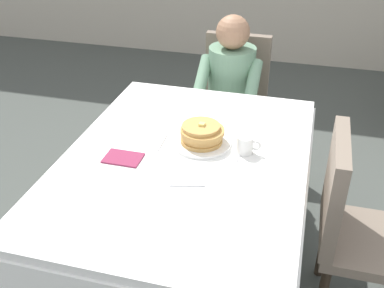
{
  "coord_description": "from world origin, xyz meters",
  "views": [
    {
      "loc": [
        0.5,
        -1.72,
        1.88
      ],
      "look_at": [
        0.02,
        0.04,
        0.79
      ],
      "focal_mm": 43.28,
      "sensor_mm": 36.0,
      "label": 1
    }
  ],
  "objects_px": {
    "plate_breakfast": "(202,143)",
    "chair_right_side": "(352,221)",
    "breakfast_stack": "(202,134)",
    "cup_coffee": "(245,145)",
    "dining_table_main": "(185,173)",
    "diner_person": "(230,85)",
    "spoon_near_edge": "(187,185)",
    "fork_left_of_plate": "(163,141)",
    "knife_right_of_plate": "(240,151)",
    "chair_diner": "(234,95)"
  },
  "relations": [
    {
      "from": "plate_breakfast",
      "to": "chair_right_side",
      "type": "bearing_deg",
      "value": -10.07
    },
    {
      "from": "plate_breakfast",
      "to": "breakfast_stack",
      "type": "distance_m",
      "value": 0.05
    },
    {
      "from": "plate_breakfast",
      "to": "cup_coffee",
      "type": "xyz_separation_m",
      "value": [
        0.21,
        -0.02,
        0.03
      ]
    },
    {
      "from": "dining_table_main",
      "to": "diner_person",
      "type": "relative_size",
      "value": 1.36
    },
    {
      "from": "breakfast_stack",
      "to": "plate_breakfast",
      "type": "bearing_deg",
      "value": -67.88
    },
    {
      "from": "diner_person",
      "to": "breakfast_stack",
      "type": "distance_m",
      "value": 0.89
    },
    {
      "from": "diner_person",
      "to": "plate_breakfast",
      "type": "bearing_deg",
      "value": 92.05
    },
    {
      "from": "spoon_near_edge",
      "to": "dining_table_main",
      "type": "bearing_deg",
      "value": 94.0
    },
    {
      "from": "dining_table_main",
      "to": "plate_breakfast",
      "type": "relative_size",
      "value": 5.44
    },
    {
      "from": "cup_coffee",
      "to": "fork_left_of_plate",
      "type": "height_order",
      "value": "cup_coffee"
    },
    {
      "from": "plate_breakfast",
      "to": "spoon_near_edge",
      "type": "bearing_deg",
      "value": -86.19
    },
    {
      "from": "breakfast_stack",
      "to": "cup_coffee",
      "type": "bearing_deg",
      "value": -6.0
    },
    {
      "from": "dining_table_main",
      "to": "plate_breakfast",
      "type": "height_order",
      "value": "plate_breakfast"
    },
    {
      "from": "knife_right_of_plate",
      "to": "spoon_near_edge",
      "type": "distance_m",
      "value": 0.36
    },
    {
      "from": "diner_person",
      "to": "spoon_near_edge",
      "type": "height_order",
      "value": "diner_person"
    },
    {
      "from": "dining_table_main",
      "to": "cup_coffee",
      "type": "relative_size",
      "value": 13.49
    },
    {
      "from": "chair_diner",
      "to": "diner_person",
      "type": "bearing_deg",
      "value": 90.0
    },
    {
      "from": "dining_table_main",
      "to": "cup_coffee",
      "type": "distance_m",
      "value": 0.31
    },
    {
      "from": "chair_right_side",
      "to": "dining_table_main",
      "type": "bearing_deg",
      "value": -90.0
    },
    {
      "from": "diner_person",
      "to": "fork_left_of_plate",
      "type": "bearing_deg",
      "value": 80.09
    },
    {
      "from": "chair_diner",
      "to": "spoon_near_edge",
      "type": "relative_size",
      "value": 6.2
    },
    {
      "from": "dining_table_main",
      "to": "diner_person",
      "type": "bearing_deg",
      "value": 89.1
    },
    {
      "from": "knife_right_of_plate",
      "to": "chair_diner",
      "type": "bearing_deg",
      "value": 15.41
    },
    {
      "from": "diner_person",
      "to": "chair_right_side",
      "type": "height_order",
      "value": "diner_person"
    },
    {
      "from": "fork_left_of_plate",
      "to": "chair_diner",
      "type": "bearing_deg",
      "value": -10.37
    },
    {
      "from": "chair_diner",
      "to": "spoon_near_edge",
      "type": "height_order",
      "value": "chair_diner"
    },
    {
      "from": "dining_table_main",
      "to": "plate_breakfast",
      "type": "bearing_deg",
      "value": 69.59
    },
    {
      "from": "plate_breakfast",
      "to": "spoon_near_edge",
      "type": "relative_size",
      "value": 1.87
    },
    {
      "from": "chair_right_side",
      "to": "cup_coffee",
      "type": "height_order",
      "value": "chair_right_side"
    },
    {
      "from": "plate_breakfast",
      "to": "fork_left_of_plate",
      "type": "xyz_separation_m",
      "value": [
        -0.19,
        -0.02,
        -0.01
      ]
    },
    {
      "from": "breakfast_stack",
      "to": "spoon_near_edge",
      "type": "distance_m",
      "value": 0.35
    },
    {
      "from": "diner_person",
      "to": "spoon_near_edge",
      "type": "xyz_separation_m",
      "value": [
        0.05,
        -1.23,
        0.07
      ]
    },
    {
      "from": "breakfast_stack",
      "to": "cup_coffee",
      "type": "distance_m",
      "value": 0.21
    },
    {
      "from": "chair_diner",
      "to": "spoon_near_edge",
      "type": "bearing_deg",
      "value": 92.25
    },
    {
      "from": "chair_right_side",
      "to": "plate_breakfast",
      "type": "bearing_deg",
      "value": -100.07
    },
    {
      "from": "plate_breakfast",
      "to": "breakfast_stack",
      "type": "bearing_deg",
      "value": 112.12
    },
    {
      "from": "dining_table_main",
      "to": "fork_left_of_plate",
      "type": "relative_size",
      "value": 8.47
    },
    {
      "from": "diner_person",
      "to": "cup_coffee",
      "type": "bearing_deg",
      "value": 105.07
    },
    {
      "from": "breakfast_stack",
      "to": "dining_table_main",
      "type": "bearing_deg",
      "value": -110.17
    },
    {
      "from": "dining_table_main",
      "to": "cup_coffee",
      "type": "height_order",
      "value": "cup_coffee"
    },
    {
      "from": "knife_right_of_plate",
      "to": "diner_person",
      "type": "bearing_deg",
      "value": 17.37
    },
    {
      "from": "dining_table_main",
      "to": "plate_breakfast",
      "type": "xyz_separation_m",
      "value": [
        0.05,
        0.13,
        0.1
      ]
    },
    {
      "from": "cup_coffee",
      "to": "plate_breakfast",
      "type": "bearing_deg",
      "value": 174.2
    },
    {
      "from": "fork_left_of_plate",
      "to": "dining_table_main",
      "type": "bearing_deg",
      "value": -129.17
    },
    {
      "from": "cup_coffee",
      "to": "chair_right_side",
      "type": "bearing_deg",
      "value": -11.81
    },
    {
      "from": "chair_right_side",
      "to": "fork_left_of_plate",
      "type": "bearing_deg",
      "value": -96.77
    },
    {
      "from": "plate_breakfast",
      "to": "cup_coffee",
      "type": "height_order",
      "value": "cup_coffee"
    },
    {
      "from": "diner_person",
      "to": "chair_right_side",
      "type": "distance_m",
      "value": 1.27
    },
    {
      "from": "chair_right_side",
      "to": "spoon_near_edge",
      "type": "xyz_separation_m",
      "value": [
        -0.7,
        -0.21,
        0.21
      ]
    },
    {
      "from": "plate_breakfast",
      "to": "fork_left_of_plate",
      "type": "bearing_deg",
      "value": -173.99
    }
  ]
}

